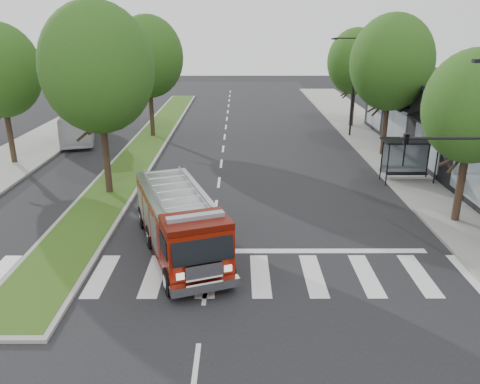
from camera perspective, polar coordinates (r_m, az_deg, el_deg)
The scene contains 12 objects.
ground at distance 20.58m, azimuth -3.48°, elevation -5.96°, with size 140.00×140.00×0.00m, color black.
sidewalk_right at distance 31.92m, azimuth 20.62°, elevation 2.38°, with size 5.00×80.00×0.15m, color gray.
median at distance 38.25m, azimuth -11.05°, elevation 6.03°, with size 3.00×50.00×0.15m.
bus_shelter at distance 29.29m, azimuth 19.91°, elevation 4.99°, with size 3.20×1.60×2.61m.
tree_right_near at distance 23.21m, azimuth 26.59°, elevation 9.25°, with size 4.40×4.40×8.05m.
tree_right_mid at distance 34.19m, azimuth 18.01°, elevation 14.76°, with size 5.60×5.60×9.72m.
tree_right_far at distance 43.85m, azimuth 13.94°, elevation 15.18°, with size 5.00×5.00×8.73m.
tree_median_near at distance 25.63m, azimuth -16.99°, elevation 14.22°, with size 5.80×5.80×10.16m.
tree_median_far at distance 39.25m, azimuth -11.14°, elevation 15.86°, with size 5.60×5.60×9.72m.
streetlight_right_far at distance 39.83m, azimuth 13.48°, elevation 12.84°, with size 2.11×0.20×8.00m.
fire_engine at distance 19.21m, azimuth -7.41°, elevation -3.70°, with size 4.88×8.31×2.77m.
city_bus at distance 41.00m, azimuth -19.12°, elevation 8.09°, with size 2.32×9.89×2.76m, color silver.
Camera 1 is at (1.19, -18.51, 8.92)m, focal length 35.00 mm.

